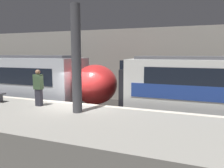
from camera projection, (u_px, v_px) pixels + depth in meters
ground_plane at (75, 126)px, 10.54m from camera, size 120.00×120.00×0.00m
platform at (47, 128)px, 8.50m from camera, size 40.00×4.24×1.15m
station_rear_barrier at (119, 65)px, 16.14m from camera, size 50.00×0.15×5.22m
support_pillar_near at (76, 60)px, 8.41m from camera, size 0.38×0.38×4.17m
person_waiting at (38, 87)px, 9.64m from camera, size 0.38×0.24×1.62m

